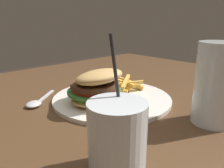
{
  "coord_description": "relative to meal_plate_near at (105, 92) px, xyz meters",
  "views": [
    {
      "loc": [
        0.35,
        0.26,
        0.94
      ],
      "look_at": [
        -0.03,
        -0.14,
        0.77
      ],
      "focal_mm": 35.0,
      "sensor_mm": 36.0,
      "label": 1
    }
  ],
  "objects": [
    {
      "name": "dining_table",
      "position": [
        0.0,
        0.14,
        -0.15
      ],
      "size": [
        1.36,
        1.34,
        0.72
      ],
      "color": "#4C331E",
      "rests_on": "ground_plane"
    },
    {
      "name": "meal_plate_near",
      "position": [
        0.0,
        0.0,
        0.0
      ],
      "size": [
        0.32,
        0.32,
        0.1
      ],
      "color": "white",
      "rests_on": "dining_table"
    },
    {
      "name": "beer_glass",
      "position": [
        -0.09,
        0.24,
        0.05
      ],
      "size": [
        0.09,
        0.09,
        0.17
      ],
      "color": "silver",
      "rests_on": "dining_table"
    },
    {
      "name": "juice_glass",
      "position": [
        0.16,
        0.21,
        0.02
      ],
      "size": [
        0.08,
        0.08,
        0.19
      ],
      "color": "silver",
      "rests_on": "dining_table"
    },
    {
      "name": "spoon",
      "position": [
        0.14,
        -0.11,
        -0.02
      ],
      "size": [
        0.13,
        0.11,
        0.01
      ],
      "rotation": [
        0.0,
        0.0,
        0.69
      ],
      "color": "silver",
      "rests_on": "dining_table"
    }
  ]
}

